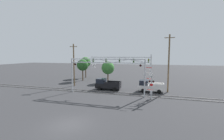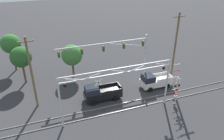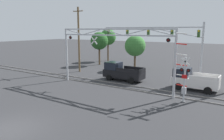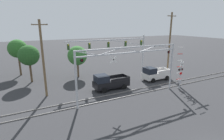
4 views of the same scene
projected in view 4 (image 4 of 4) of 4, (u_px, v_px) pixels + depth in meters
The scene contains 12 objects.
rail_track_near at pixel (128, 96), 22.29m from camera, with size 80.00×0.08×0.10m, color gray.
rail_track_far at pixel (123, 92), 23.53m from camera, with size 80.00×0.08×0.10m, color gray.
crossing_gantry at pixel (130, 62), 20.89m from camera, with size 13.69×0.28×6.38m.
crossing_signal_mast at pixel (180, 75), 24.31m from camera, with size 1.37×0.35×6.03m.
traffic_signal_span at pixel (123, 48), 28.76m from camera, with size 13.72×0.39×7.13m.
pickup_truck_lead at pixel (109, 82), 24.53m from camera, with size 5.05×2.22×2.21m.
pickup_truck_following at pixel (155, 74), 28.54m from camera, with size 4.65×2.22×2.21m.
utility_pole_left at pixel (43, 59), 21.19m from camera, with size 1.80×0.28×9.49m.
utility_pole_right at pixel (169, 45), 29.41m from camera, with size 1.80×0.28×10.79m.
background_tree_beyond_span at pixel (18, 49), 30.28m from camera, with size 3.19×3.19×6.39m.
background_tree_far_left_verge at pixel (77, 56), 29.67m from camera, with size 3.29×3.29×5.38m.
background_tree_far_right_verge at pixel (29, 56), 26.74m from camera, with size 3.13×3.13×5.86m.
Camera 4 is at (-11.24, -5.07, 9.00)m, focal length 28.00 mm.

